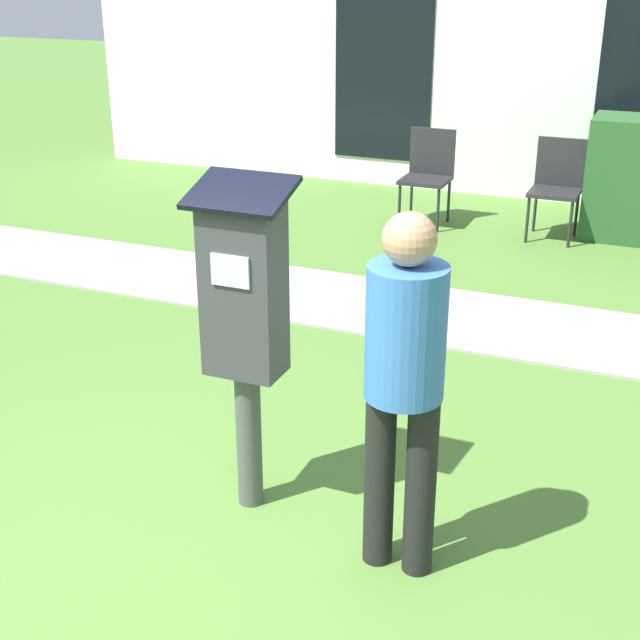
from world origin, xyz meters
TOP-DOWN VIEW (x-y plane):
  - ground_plane at (0.00, 0.00)m, footprint 40.00×40.00m
  - sidewalk at (0.00, 3.30)m, footprint 12.00×1.10m
  - building_facade at (0.00, 6.99)m, footprint 10.00×0.26m
  - parking_meter at (0.10, 0.67)m, footprint 0.44×0.31m
  - person_standing at (0.90, 0.49)m, footprint 0.32×0.32m
  - outdoor_chair_left at (-0.49, 5.61)m, footprint 0.44×0.44m
  - outdoor_chair_middle at (0.73, 5.62)m, footprint 0.44×0.44m

SIDE VIEW (x-z plane):
  - ground_plane at x=0.00m, z-range 0.00..0.00m
  - sidewalk at x=0.00m, z-range 0.00..0.02m
  - outdoor_chair_left at x=-0.49m, z-range 0.08..0.98m
  - outdoor_chair_middle at x=0.73m, z-range 0.08..0.98m
  - person_standing at x=0.90m, z-range 0.14..1.72m
  - parking_meter at x=0.10m, z-range 0.22..1.81m
  - building_facade at x=0.00m, z-range 0.00..3.20m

